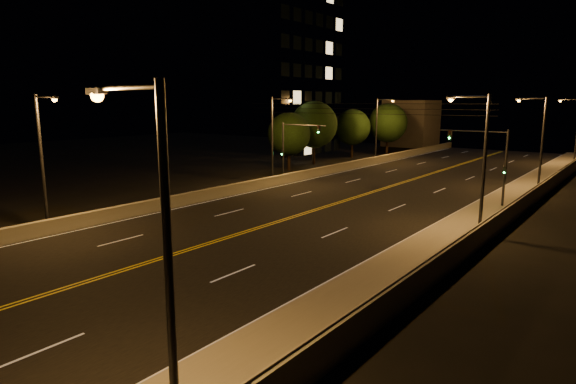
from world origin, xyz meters
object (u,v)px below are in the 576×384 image
Objects in this scene: streetlight_4 at (43,153)px; streetlight_6 at (378,125)px; traffic_signal_right at (491,158)px; traffic_signal_left at (291,145)px; streetlight_1 at (480,155)px; tree_3 at (388,123)px; streetlight_3 at (575,127)px; streetlight_2 at (539,137)px; building_tower at (244,63)px; tree_1 at (314,125)px; tree_2 at (352,127)px; streetlight_0 at (159,249)px; streetlight_5 at (275,134)px; tree_0 at (289,134)px.

streetlight_6 is at bearing 90.00° from streetlight_4.
traffic_signal_right and traffic_signal_left have the same top height.
streetlight_1 is 43.59m from tree_3.
streetlight_6 is 1.41× the size of traffic_signal_left.
traffic_signal_left is (-20.28, -31.73, -1.11)m from streetlight_3.
streetlight_2 is 22.23m from traffic_signal_left.
streetlight_3 is (0.00, 40.36, 0.00)m from streetlight_1.
building_tower is at bearing -161.35° from streetlight_6.
tree_1 is at bearing 151.93° from traffic_signal_right.
streetlight_3 is 59.32m from streetlight_4.
tree_1 is 9.59m from tree_2.
tree_3 is at bearing 77.56° from tree_1.
streetlight_4 is at bearing -123.28° from streetlight_2.
traffic_signal_right is at bearing -46.31° from streetlight_6.
streetlight_0 is 56.67m from streetlight_6.
streetlight_5 is at bearing -77.89° from tree_2.
tree_3 is (-2.14, 29.28, 0.00)m from streetlight_5.
streetlight_0 is 1.04× the size of tree_1.
tree_2 is at bearing 157.01° from streetlight_6.
streetlight_0 is 31.72m from traffic_signal_right.
traffic_signal_right is (-1.52, -9.02, -1.11)m from streetlight_2.
streetlight_4 is (-21.40, -55.32, 0.00)m from streetlight_3.
streetlight_2 is at bearing -90.00° from streetlight_3.
streetlight_3 is 32.40m from tree_1.
tree_0 is 16.06m from tree_2.
tree_3 is (2.32, 21.09, 0.62)m from tree_0.
streetlight_0 is 22.87m from streetlight_4.
traffic_signal_right is 25.33m from tree_0.
streetlight_3 is at bearing 57.00° from streetlight_5.
tree_3 is (3.07, 5.04, 0.52)m from tree_2.
tree_2 reaches higher than traffic_signal_right.
tree_0 is (-25.86, -24.76, -0.62)m from streetlight_3.
streetlight_3 is at bearing 43.75° from tree_0.
streetlight_0 is 1.00× the size of streetlight_4.
traffic_signal_left is at bearing -74.65° from tree_2.
streetlight_3 is at bearing 23.30° from building_tower.
streetlight_3 is at bearing 90.00° from streetlight_1.
tree_3 is at bearing 83.71° from tree_0.
streetlight_1 is at bearing -23.03° from traffic_signal_left.
tree_2 is at bearing 130.06° from streetlight_1.
streetlight_5 is at bearing -85.83° from tree_3.
streetlight_2 reaches higher than traffic_signal_left.
streetlight_3 is at bearing 87.26° from traffic_signal_right.
tree_3 reaches higher than tree_0.
streetlight_4 is 43.22m from building_tower.
streetlight_4 is at bearing -81.77° from tree_1.
traffic_signal_right is (19.88, 1.22, -1.11)m from streetlight_5.
streetlight_6 is 1.21× the size of tree_2.
tree_0 is 0.87× the size of tree_3.
tree_1 reaches higher than traffic_signal_right.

